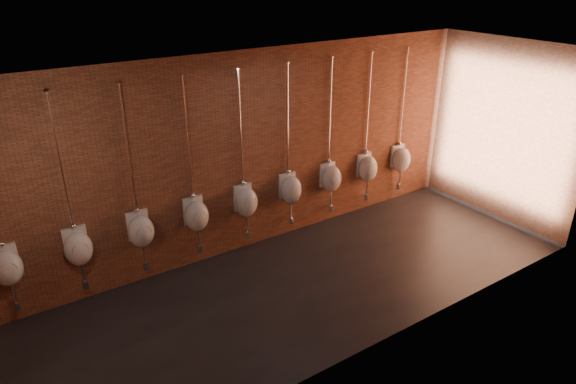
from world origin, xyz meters
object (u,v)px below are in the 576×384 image
urinal_1 (78,247)px  urinal_3 (196,215)px  urinal_4 (246,201)px  urinal_0 (7,267)px  urinal_6 (331,178)px  urinal_2 (141,230)px  urinal_5 (291,189)px  urinal_7 (368,168)px  urinal_8 (401,159)px

urinal_1 → urinal_3: (1.71, 0.00, 0.00)m
urinal_1 → urinal_4: (2.56, 0.00, 0.00)m
urinal_0 → urinal_3: (2.56, 0.00, 0.00)m
urinal_3 → urinal_6: 2.56m
urinal_2 → urinal_4: (1.71, 0.00, 0.00)m
urinal_1 → urinal_5: bearing=0.0°
urinal_0 → urinal_1: size_ratio=1.00×
urinal_4 → urinal_7: bearing=0.0°
urinal_2 → urinal_8: (5.12, 0.00, 0.00)m
urinal_7 → urinal_8: bearing=0.0°
urinal_1 → urinal_7: 5.12m
urinal_2 → urinal_7: (4.27, 0.00, 0.00)m
urinal_3 → urinal_4: same height
urinal_1 → urinal_4: same height
urinal_0 → urinal_2: bearing=0.0°
urinal_0 → urinal_8: same height
urinal_1 → urinal_8: same height
urinal_0 → urinal_4: same height
urinal_4 → urinal_7: (2.56, 0.00, 0.00)m
urinal_8 → urinal_4: bearing=180.0°
urinal_6 → urinal_5: bearing=180.0°
urinal_8 → urinal_3: bearing=180.0°
urinal_5 → urinal_0: bearing=180.0°
urinal_0 → urinal_6: size_ratio=1.00×
urinal_3 → urinal_5: size_ratio=1.00×
urinal_2 → urinal_8: same height
urinal_7 → urinal_8: same height
urinal_1 → urinal_2: bearing=0.0°
urinal_5 → urinal_2: bearing=180.0°
urinal_8 → urinal_2: bearing=180.0°
urinal_0 → urinal_2: size_ratio=1.00×
urinal_0 → urinal_7: same height
urinal_6 → urinal_8: same height
urinal_0 → urinal_7: 5.97m
urinal_4 → urinal_5: same height
urinal_3 → urinal_6: size_ratio=1.00×
urinal_1 → urinal_6: same height
urinal_3 → urinal_6: bearing=0.0°
urinal_1 → urinal_3: 1.71m
urinal_2 → urinal_7: 4.27m
urinal_1 → urinal_3: size_ratio=1.00×
urinal_6 → urinal_4: bearing=180.0°
urinal_4 → urinal_8: 3.41m
urinal_2 → urinal_7: bearing=0.0°
urinal_1 → urinal_7: (5.12, 0.00, 0.00)m
urinal_7 → urinal_6: bearing=180.0°
urinal_3 → urinal_4: bearing=0.0°
urinal_5 → urinal_7: (1.71, 0.00, 0.00)m
urinal_2 → urinal_8: size_ratio=1.00×
urinal_8 → urinal_1: bearing=180.0°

